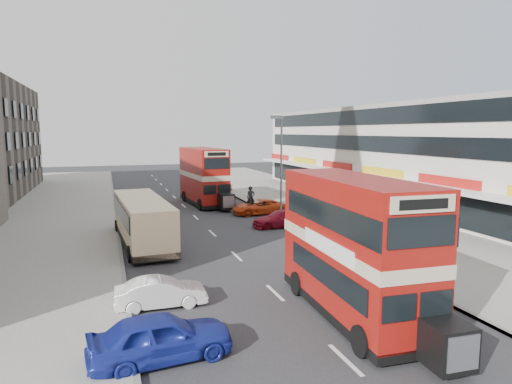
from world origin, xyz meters
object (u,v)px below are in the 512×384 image
object	(u,v)px
car_right_a	(281,219)
car_left_front	(161,292)
coach	(142,219)
pedestrian_near	(320,208)
bus_main	(354,247)
cyclist	(251,204)
car_right_b	(259,207)
car_left_near	(161,337)
bus_second	(204,176)
car_right_c	(214,187)
street_lamp	(280,158)

from	to	relation	value
car_right_a	car_left_front	bearing A→B (deg)	-39.39
coach	pedestrian_near	bearing A→B (deg)	7.43
bus_main	cyclist	world-z (taller)	bus_main
car_right_b	bus_main	bearing A→B (deg)	-9.86
car_left_near	pedestrian_near	distance (m)	22.37
cyclist	bus_second	bearing A→B (deg)	118.79
bus_second	car_right_c	world-z (taller)	bus_second
street_lamp	bus_second	world-z (taller)	street_lamp
bus_main	pedestrian_near	distance (m)	17.75
car_left_near	car_right_a	distance (m)	19.71
street_lamp	car_right_c	size ratio (longest dim) A/B	2.10
street_lamp	car_left_front	world-z (taller)	street_lamp
car_right_a	cyclist	bearing A→B (deg)	-177.00
bus_main	car_right_c	bearing A→B (deg)	-92.12
car_right_c	car_right_b	bearing A→B (deg)	-0.53
car_left_near	bus_main	bearing A→B (deg)	-87.17
street_lamp	bus_second	xyz separation A→B (m)	(-4.53, 8.16, -2.08)
coach	cyclist	distance (m)	12.42
car_left_front	coach	bearing A→B (deg)	0.46
bus_main	bus_second	bearing A→B (deg)	-87.59
bus_second	pedestrian_near	xyz separation A→B (m)	(6.73, -10.97, -1.59)
car_left_front	car_right_b	bearing A→B (deg)	-28.63
car_left_near	car_right_a	bearing A→B (deg)	-38.17
bus_second	car_left_front	world-z (taller)	bus_second
car_left_near	car_right_c	bearing A→B (deg)	-21.61
car_right_c	bus_main	bearing A→B (deg)	-7.23
street_lamp	coach	size ratio (longest dim) A/B	0.81
car_left_near	coach	bearing A→B (deg)	-8.30
car_left_front	street_lamp	bearing A→B (deg)	-34.22
car_left_front	cyclist	xyz separation A→B (m)	(9.65, 18.47, 0.20)
street_lamp	car_left_front	xyz separation A→B (m)	(-11.34, -16.00, -4.20)
coach	car_right_b	bearing A→B (deg)	31.80
car_left_near	car_right_b	bearing A→B (deg)	-31.73
bus_second	coach	distance (m)	15.22
car_right_b	cyclist	xyz separation A→B (m)	(-0.44, 0.81, 0.17)
street_lamp	car_right_a	xyz separation A→B (m)	(-1.32, -3.57, -4.17)
bus_main	coach	xyz separation A→B (m)	(-6.61, 13.67, -1.12)
car_right_b	pedestrian_near	xyz separation A→B (m)	(3.44, -4.47, 0.49)
bus_main	pedestrian_near	size ratio (longest dim) A/B	4.81
car_right_c	car_left_near	bearing A→B (deg)	-18.17
bus_main	coach	size ratio (longest dim) A/B	0.93
coach	pedestrian_near	size ratio (longest dim) A/B	5.20
pedestrian_near	cyclist	bearing A→B (deg)	-63.33
coach	car_right_a	xyz separation A→B (m)	(9.90, 1.89, -0.93)
bus_second	car_left_front	distance (m)	25.19
street_lamp	cyclist	bearing A→B (deg)	124.39
car_left_front	cyclist	bearing A→B (deg)	-26.48
car_left_front	bus_second	bearing A→B (deg)	-14.63
bus_second	car_right_a	size ratio (longest dim) A/B	2.22
car_left_front	car_left_near	bearing A→B (deg)	174.58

